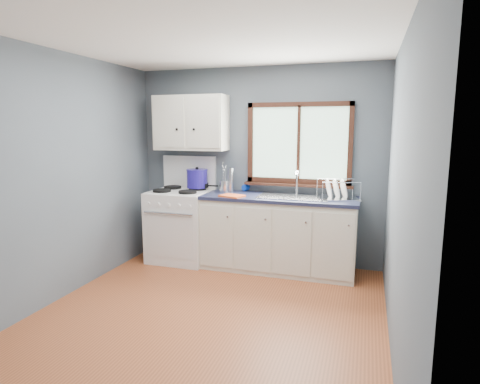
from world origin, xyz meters
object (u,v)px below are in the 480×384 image
(sink, at_px, (293,202))
(dish_rack, at_px, (337,194))
(thermos, at_px, (231,180))
(gas_range, at_px, (181,223))
(stockpot, at_px, (197,178))
(utensil_crock, at_px, (224,186))
(base_cabinets, at_px, (278,237))
(skillet, at_px, (198,185))

(sink, height_order, dish_rack, sink)
(thermos, bearing_deg, gas_range, -165.39)
(dish_rack, bearing_deg, stockpot, 159.55)
(stockpot, height_order, utensil_crock, utensil_crock)
(gas_range, distance_m, sink, 1.53)
(utensil_crock, bearing_deg, dish_rack, -2.43)
(base_cabinets, bearing_deg, dish_rack, 2.75)
(utensil_crock, relative_size, thermos, 1.25)
(skillet, bearing_deg, thermos, -1.81)
(gas_range, relative_size, utensil_crock, 3.55)
(base_cabinets, distance_m, skillet, 1.27)
(stockpot, distance_m, thermos, 0.46)
(base_cabinets, bearing_deg, gas_range, -179.18)
(gas_range, height_order, thermos, gas_range)
(gas_range, relative_size, skillet, 3.22)
(thermos, xyz_separation_m, dish_rack, (1.35, -0.11, -0.09))
(gas_range, relative_size, stockpot, 3.77)
(dish_rack, bearing_deg, thermos, 157.46)
(gas_range, height_order, base_cabinets, gas_range)
(gas_range, bearing_deg, dish_rack, 1.48)
(thermos, bearing_deg, dish_rack, -4.84)
(gas_range, distance_m, dish_rack, 2.05)
(utensil_crock, bearing_deg, stockpot, 176.10)
(base_cabinets, bearing_deg, skillet, 173.02)
(dish_rack, bearing_deg, base_cabinets, 165.05)
(sink, distance_m, stockpot, 1.33)
(base_cabinets, distance_m, utensil_crock, 0.95)
(gas_range, xyz_separation_m, dish_rack, (1.99, 0.05, 0.49))
(base_cabinets, xyz_separation_m, thermos, (-0.67, 0.15, 0.66))
(stockpot, distance_m, dish_rack, 1.81)
(stockpot, distance_m, utensil_crock, 0.40)
(dish_rack, bearing_deg, sink, 166.07)
(stockpot, height_order, dish_rack, stockpot)
(base_cabinets, distance_m, stockpot, 1.32)
(stockpot, relative_size, dish_rack, 0.68)
(base_cabinets, bearing_deg, utensil_crock, 172.80)
(base_cabinets, distance_m, sink, 0.48)
(sink, distance_m, utensil_crock, 0.93)
(sink, distance_m, skillet, 1.31)
(gas_range, bearing_deg, sink, 0.71)
(skillet, distance_m, stockpot, 0.10)
(gas_range, distance_m, thermos, 0.88)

